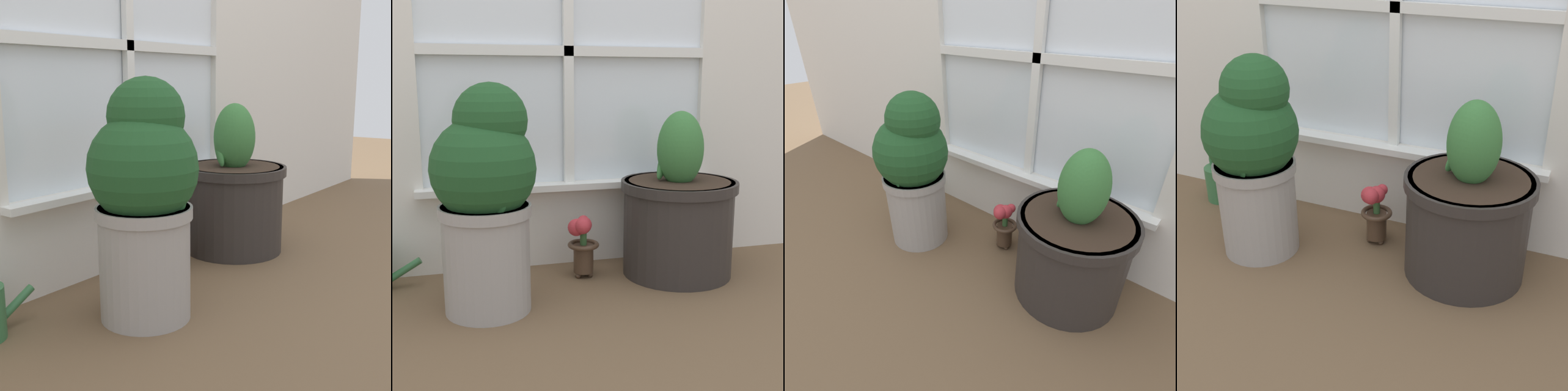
% 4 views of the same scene
% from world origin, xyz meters
% --- Properties ---
extents(ground_plane, '(10.00, 10.00, 0.00)m').
position_xyz_m(ground_plane, '(0.00, 0.00, 0.00)').
color(ground_plane, brown).
extents(potted_plant_left, '(0.31, 0.31, 0.69)m').
position_xyz_m(potted_plant_left, '(-0.35, 0.12, 0.36)').
color(potted_plant_left, '#9E9993').
rests_on(potted_plant_left, ground_plane).
extents(potted_plant_right, '(0.42, 0.42, 0.59)m').
position_xyz_m(potted_plant_right, '(0.35, 0.27, 0.22)').
color(potted_plant_right, '#2D2826').
rests_on(potted_plant_right, ground_plane).
extents(flower_vase, '(0.11, 0.11, 0.23)m').
position_xyz_m(flower_vase, '(0.00, 0.32, 0.13)').
color(flower_vase, '#473323').
rests_on(flower_vase, ground_plane).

